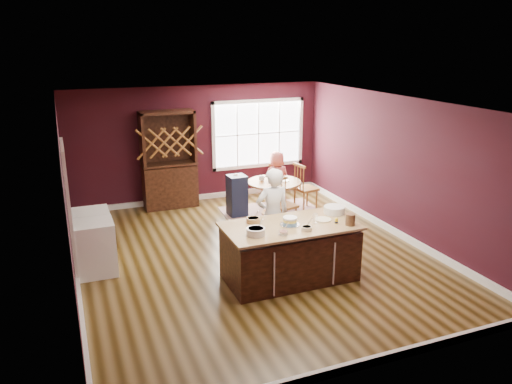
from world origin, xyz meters
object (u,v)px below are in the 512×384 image
at_px(dining_table, 274,191).
at_px(baker, 273,215).
at_px(hutch, 169,160).
at_px(chair_south, 285,204).
at_px(high_chair, 237,195).
at_px(kitchen_island, 290,253).
at_px(dryer, 93,234).
at_px(chair_north, 272,182).
at_px(seated_woman, 277,179).
at_px(toddler, 236,178).
at_px(washer, 96,248).
at_px(chair_east, 306,186).
at_px(layer_cake, 290,221).

xyz_separation_m(dining_table, baker, (-0.98, -2.18, 0.29)).
height_order(baker, hutch, hutch).
height_order(chair_south, high_chair, chair_south).
bearing_deg(dining_table, chair_south, -98.28).
distance_m(kitchen_island, dryer, 3.48).
xyz_separation_m(chair_north, seated_woman, (0.01, -0.25, 0.13)).
bearing_deg(hutch, chair_south, -49.27).
bearing_deg(dryer, dining_table, 13.71).
xyz_separation_m(baker, dryer, (-2.88, 1.23, -0.39)).
xyz_separation_m(dining_table, hutch, (-1.99, 1.36, 0.57)).
distance_m(kitchen_island, baker, 0.84).
bearing_deg(chair_south, hutch, 116.07).
bearing_deg(dining_table, toddler, 154.98).
bearing_deg(chair_north, dryer, 14.79).
distance_m(seated_woman, dryer, 4.42).
relative_size(dining_table, baker, 0.71).
height_order(high_chair, washer, high_chair).
height_order(washer, dryer, washer).
bearing_deg(baker, chair_south, -121.45).
bearing_deg(kitchen_island, dryer, 145.36).
bearing_deg(dryer, toddler, 22.53).
bearing_deg(chair_east, layer_cake, 139.28).
bearing_deg(washer, high_chair, 30.38).
xyz_separation_m(chair_south, washer, (-3.75, -0.76, -0.06)).
height_order(baker, toddler, baker).
bearing_deg(kitchen_island, hutch, 103.02).
bearing_deg(kitchen_island, seated_woman, 69.38).
height_order(chair_east, high_chair, chair_east).
height_order(chair_north, toddler, chair_north).
bearing_deg(chair_north, toddler, 14.87).
bearing_deg(washer, chair_east, 18.94).
height_order(kitchen_island, hutch, hutch).
distance_m(dining_table, washer, 4.18).
xyz_separation_m(layer_cake, chair_east, (1.80, 2.94, -0.44)).
bearing_deg(baker, dryer, -22.14).
bearing_deg(dining_table, high_chair, 163.73).
bearing_deg(chair_north, chair_east, 115.43).
xyz_separation_m(hutch, washer, (-1.87, -2.94, -0.65)).
bearing_deg(kitchen_island, dining_table, 71.03).
height_order(baker, layer_cake, baker).
bearing_deg(seated_woman, chair_south, 71.45).
bearing_deg(chair_south, dining_table, 67.05).
bearing_deg(washer, hutch, 57.48).
bearing_deg(layer_cake, chair_south, 66.98).
xyz_separation_m(chair_south, dryer, (-3.75, -0.12, -0.07)).
bearing_deg(dining_table, hutch, 145.76).
relative_size(chair_east, hutch, 0.50).
distance_m(high_chair, toddler, 0.36).
height_order(dining_table, high_chair, high_chair).
height_order(kitchen_island, dining_table, kitchen_island).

